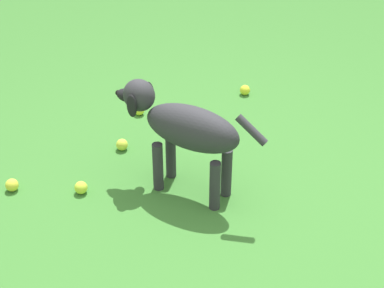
{
  "coord_description": "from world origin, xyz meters",
  "views": [
    {
      "loc": [
        -1.84,
        1.35,
        1.87
      ],
      "look_at": [
        0.22,
        0.08,
        0.29
      ],
      "focal_mm": 56.12,
      "sensor_mm": 36.0,
      "label": 1
    }
  ],
  "objects_px": {
    "dog": "(183,127)",
    "tennis_ball_4": "(245,90)",
    "tennis_ball_0": "(139,110)",
    "tennis_ball_3": "(122,145)",
    "tennis_ball_1": "(81,188)",
    "tennis_ball_2": "(12,185)"
  },
  "relations": [
    {
      "from": "dog",
      "to": "tennis_ball_4",
      "type": "height_order",
      "value": "dog"
    },
    {
      "from": "dog",
      "to": "tennis_ball_0",
      "type": "xyz_separation_m",
      "value": [
        0.78,
        -0.15,
        -0.33
      ]
    },
    {
      "from": "dog",
      "to": "tennis_ball_3",
      "type": "xyz_separation_m",
      "value": [
        0.49,
        0.11,
        -0.33
      ]
    },
    {
      "from": "tennis_ball_3",
      "to": "tennis_ball_4",
      "type": "relative_size",
      "value": 1.0
    },
    {
      "from": "tennis_ball_3",
      "to": "tennis_ball_0",
      "type": "bearing_deg",
      "value": -41.31
    },
    {
      "from": "tennis_ball_1",
      "to": "tennis_ball_3",
      "type": "distance_m",
      "value": 0.43
    },
    {
      "from": "tennis_ball_4",
      "to": "tennis_ball_2",
      "type": "bearing_deg",
      "value": 97.57
    },
    {
      "from": "tennis_ball_1",
      "to": "tennis_ball_2",
      "type": "bearing_deg",
      "value": 55.02
    },
    {
      "from": "tennis_ball_0",
      "to": "tennis_ball_2",
      "type": "bearing_deg",
      "value": 110.84
    },
    {
      "from": "tennis_ball_1",
      "to": "tennis_ball_3",
      "type": "bearing_deg",
      "value": -54.53
    },
    {
      "from": "tennis_ball_0",
      "to": "tennis_ball_4",
      "type": "bearing_deg",
      "value": -100.4
    },
    {
      "from": "tennis_ball_3",
      "to": "tennis_ball_4",
      "type": "bearing_deg",
      "value": -80.17
    },
    {
      "from": "dog",
      "to": "tennis_ball_4",
      "type": "distance_m",
      "value": 1.13
    },
    {
      "from": "tennis_ball_0",
      "to": "tennis_ball_1",
      "type": "xyz_separation_m",
      "value": [
        -0.55,
        0.61,
        0.0
      ]
    },
    {
      "from": "tennis_ball_0",
      "to": "tennis_ball_2",
      "type": "xyz_separation_m",
      "value": [
        -0.34,
        0.9,
        0.0
      ]
    },
    {
      "from": "tennis_ball_4",
      "to": "tennis_ball_0",
      "type": "bearing_deg",
      "value": 79.6
    },
    {
      "from": "dog",
      "to": "tennis_ball_4",
      "type": "relative_size",
      "value": 11.16
    },
    {
      "from": "dog",
      "to": "tennis_ball_1",
      "type": "xyz_separation_m",
      "value": [
        0.24,
        0.46,
        -0.33
      ]
    },
    {
      "from": "tennis_ball_1",
      "to": "tennis_ball_4",
      "type": "xyz_separation_m",
      "value": [
        0.42,
        -1.32,
        0.0
      ]
    },
    {
      "from": "tennis_ball_4",
      "to": "dog",
      "type": "bearing_deg",
      "value": 127.45
    },
    {
      "from": "tennis_ball_0",
      "to": "tennis_ball_3",
      "type": "relative_size",
      "value": 1.0
    },
    {
      "from": "tennis_ball_3",
      "to": "tennis_ball_4",
      "type": "distance_m",
      "value": 0.98
    }
  ]
}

